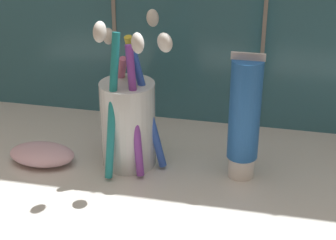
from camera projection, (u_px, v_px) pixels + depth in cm
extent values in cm
cube|color=silver|center=(227.00, 197.00, 63.42)|extent=(79.79, 34.56, 2.00)
cylinder|color=silver|center=(128.00, 124.00, 66.17)|extent=(6.47, 6.47, 10.41)
cylinder|color=blue|center=(148.00, 109.00, 64.50)|extent=(4.69, 1.73, 14.52)
ellipsoid|color=white|center=(165.00, 43.00, 60.16)|extent=(2.39, 1.68, 2.56)
cylinder|color=yellow|center=(141.00, 93.00, 67.70)|extent=(2.82, 5.28, 15.39)
ellipsoid|color=white|center=(153.00, 18.00, 65.83)|extent=(2.04, 2.57, 2.59)
cylinder|color=pink|center=(118.00, 101.00, 68.62)|extent=(4.20, 5.43, 12.95)
ellipsoid|color=white|center=(108.00, 36.00, 67.92)|extent=(2.45, 2.71, 2.68)
cylinder|color=teal|center=(112.00, 107.00, 62.45)|extent=(1.56, 4.41, 16.50)
ellipsoid|color=white|center=(100.00, 32.00, 56.79)|extent=(1.61, 2.28, 2.50)
cylinder|color=purple|center=(135.00, 112.00, 62.91)|extent=(2.86, 3.52, 15.13)
ellipsoid|color=white|center=(138.00, 43.00, 57.85)|extent=(2.25, 2.44, 2.47)
cylinder|color=white|center=(241.00, 166.00, 65.22)|extent=(3.00, 3.00, 2.57)
cylinder|color=blue|center=(245.00, 110.00, 62.11)|extent=(3.53, 3.53, 11.71)
cube|color=silver|center=(248.00, 56.00, 59.38)|extent=(3.70, 0.36, 0.80)
ellipsoid|color=#DBB2C6|center=(42.00, 154.00, 67.97)|extent=(8.10, 5.09, 2.25)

